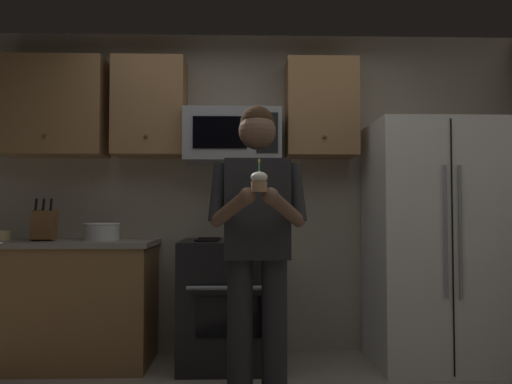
{
  "coord_description": "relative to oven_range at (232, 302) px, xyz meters",
  "views": [
    {
      "loc": [
        -0.07,
        -2.39,
        1.14
      ],
      "look_at": [
        0.01,
        0.53,
        1.25
      ],
      "focal_mm": 35.0,
      "sensor_mm": 36.0,
      "label": 1
    }
  ],
  "objects": [
    {
      "name": "refrigerator",
      "position": [
        1.5,
        -0.04,
        0.44
      ],
      "size": [
        0.9,
        0.75,
        1.8
      ],
      "color": "white",
      "rests_on": "ground"
    },
    {
      "name": "cupcake",
      "position": [
        0.16,
        -1.17,
        0.83
      ],
      "size": [
        0.09,
        0.09,
        0.17
      ],
      "color": "#A87F56"
    },
    {
      "name": "microwave",
      "position": [
        0.0,
        0.12,
        1.26
      ],
      "size": [
        0.74,
        0.41,
        0.4
      ],
      "color": "#9EA0A5"
    },
    {
      "name": "knife_block",
      "position": [
        -1.38,
        -0.03,
        0.57
      ],
      "size": [
        0.16,
        0.15,
        0.32
      ],
      "color": "brown",
      "rests_on": "counter_left"
    },
    {
      "name": "wall_back",
      "position": [
        0.15,
        0.39,
        0.84
      ],
      "size": [
        4.4,
        0.1,
        2.6
      ],
      "primitive_type": "cube",
      "color": "#B7AD99",
      "rests_on": "ground"
    },
    {
      "name": "bowl_small_colored",
      "position": [
        -1.72,
        0.01,
        0.5
      ],
      "size": [
        0.16,
        0.16,
        0.07
      ],
      "color": "beige",
      "rests_on": "counter_left"
    },
    {
      "name": "person",
      "position": [
        0.16,
        -0.84,
        0.53
      ],
      "size": [
        0.6,
        0.48,
        1.76
      ],
      "color": "#262628",
      "rests_on": "ground"
    },
    {
      "name": "bowl_large_white",
      "position": [
        -0.99,
        0.05,
        0.53
      ],
      "size": [
        0.28,
        0.28,
        0.13
      ],
      "color": "white",
      "rests_on": "counter_left"
    },
    {
      "name": "oven_range",
      "position": [
        0.0,
        0.0,
        0.0
      ],
      "size": [
        0.76,
        0.7,
        0.93
      ],
      "color": "black",
      "rests_on": "ground"
    },
    {
      "name": "counter_left",
      "position": [
        -1.3,
        0.02,
        0.0
      ],
      "size": [
        1.44,
        0.66,
        0.92
      ],
      "color": "#9E7247",
      "rests_on": "ground"
    },
    {
      "name": "cabinet_row_upper",
      "position": [
        -0.57,
        0.17,
        1.49
      ],
      "size": [
        2.78,
        0.36,
        0.76
      ],
      "color": "#9E7247"
    }
  ]
}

